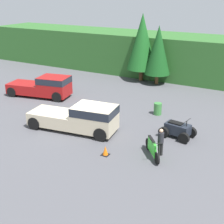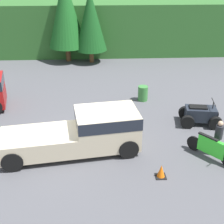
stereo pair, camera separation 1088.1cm
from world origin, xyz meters
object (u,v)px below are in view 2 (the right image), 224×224
(steel_barrel, at_px, (143,93))
(pickup_truck_second, at_px, (84,131))
(traffic_cone, at_px, (161,171))
(quad_atv, at_px, (200,115))
(dirt_bike, at_px, (211,148))
(rider_person, at_px, (218,136))

(steel_barrel, bearing_deg, pickup_truck_second, -122.26)
(pickup_truck_second, distance_m, traffic_cone, 3.67)
(quad_atv, xyz_separation_m, traffic_cone, (-2.78, -4.15, -0.26))
(traffic_cone, relative_size, steel_barrel, 0.62)
(dirt_bike, height_order, steel_barrel, dirt_bike)
(dirt_bike, distance_m, steel_barrel, 6.36)
(traffic_cone, distance_m, steel_barrel, 7.18)
(dirt_bike, bearing_deg, steel_barrel, 159.37)
(rider_person, relative_size, steel_barrel, 1.84)
(quad_atv, bearing_deg, traffic_cone, -115.46)
(dirt_bike, bearing_deg, traffic_cone, -103.19)
(quad_atv, xyz_separation_m, rider_person, (-0.10, -2.70, 0.37))
(pickup_truck_second, distance_m, quad_atv, 6.18)
(quad_atv, xyz_separation_m, steel_barrel, (-2.50, 3.03, -0.07))
(quad_atv, relative_size, rider_person, 1.37)
(traffic_cone, bearing_deg, rider_person, 28.31)
(pickup_truck_second, distance_m, dirt_bike, 5.42)
(dirt_bike, xyz_separation_m, steel_barrel, (-2.06, 6.02, -0.06))
(rider_person, distance_m, steel_barrel, 6.23)
(dirt_bike, height_order, rider_person, rider_person)
(dirt_bike, distance_m, rider_person, 0.59)
(quad_atv, height_order, steel_barrel, quad_atv)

